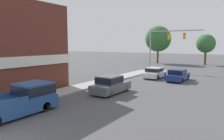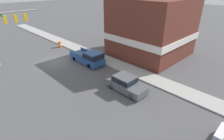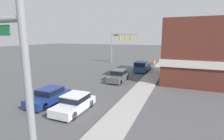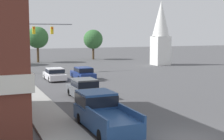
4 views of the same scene
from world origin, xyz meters
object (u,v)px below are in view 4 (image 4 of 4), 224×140
object	(u,v)px
car_oncoming	(83,73)
pickup_truck_parked	(102,111)
car_lead	(84,88)
car_second_ahead	(55,74)

from	to	relation	value
car_oncoming	pickup_truck_parked	xyz separation A→B (m)	(-4.82, -18.50, 0.18)
car_lead	pickup_truck_parked	distance (m)	8.33
car_lead	pickup_truck_parked	size ratio (longest dim) A/B	0.79
car_lead	car_second_ahead	bearing A→B (deg)	90.10
car_oncoming	car_lead	bearing A→B (deg)	72.57
car_lead	car_oncoming	distance (m)	10.82
pickup_truck_parked	car_oncoming	bearing A→B (deg)	75.41
pickup_truck_parked	car_second_ahead	bearing A→B (deg)	85.33
car_second_ahead	car_oncoming	bearing A→B (deg)	-10.26
car_lead	car_second_ahead	world-z (taller)	car_lead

